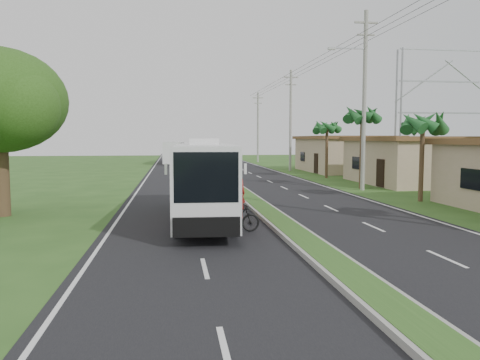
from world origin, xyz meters
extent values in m
plane|color=#2C501D|center=(0.00, 0.00, 0.00)|extent=(180.00, 180.00, 0.00)
cube|color=black|center=(0.00, 20.00, 0.01)|extent=(14.00, 160.00, 0.02)
cube|color=gray|center=(0.00, 20.00, 0.10)|extent=(1.20, 160.00, 0.17)
cube|color=#2C501D|center=(0.00, 20.00, 0.18)|extent=(0.95, 160.00, 0.02)
cube|color=silver|center=(-6.70, 20.00, 0.00)|extent=(0.12, 160.00, 0.01)
cube|color=silver|center=(6.70, 20.00, 0.00)|extent=(0.12, 160.00, 0.01)
cube|color=tan|center=(14.00, 22.00, 1.68)|extent=(7.00, 10.00, 3.35)
cube|color=brown|center=(14.00, 22.00, 3.51)|extent=(7.60, 10.60, 0.32)
cube|color=tan|center=(14.00, 36.00, 1.75)|extent=(8.00, 11.00, 3.50)
cube|color=brown|center=(14.00, 36.00, 3.66)|extent=(8.60, 11.60, 0.32)
cylinder|color=#473321|center=(9.40, 12.00, 2.30)|extent=(0.26, 0.26, 4.60)
cylinder|color=#473321|center=(8.80, 19.00, 2.70)|extent=(0.26, 0.26, 5.40)
cylinder|color=#473321|center=(9.30, 28.00, 2.40)|extent=(0.26, 0.26, 4.80)
cylinder|color=#473321|center=(-12.00, 10.00, 2.00)|extent=(0.70, 0.70, 4.00)
sphere|color=#254713|center=(-10.80, 9.00, 4.90)|extent=(3.40, 3.40, 3.40)
cylinder|color=gray|center=(8.50, 18.00, 6.00)|extent=(0.28, 0.28, 12.00)
cube|color=gray|center=(8.50, 18.00, 11.20)|extent=(1.60, 0.12, 0.12)
cube|color=gray|center=(8.50, 18.00, 10.40)|extent=(1.20, 0.10, 0.10)
cube|color=gray|center=(7.30, 18.00, 9.50)|extent=(2.40, 0.10, 0.10)
cylinder|color=gray|center=(8.50, 38.00, 5.50)|extent=(0.28, 0.28, 11.00)
cube|color=gray|center=(8.50, 38.00, 10.20)|extent=(1.60, 0.12, 0.12)
cube|color=gray|center=(8.50, 38.00, 9.40)|extent=(1.20, 0.10, 0.10)
cylinder|color=gray|center=(8.50, 58.00, 5.25)|extent=(0.28, 0.28, 10.50)
cube|color=gray|center=(8.50, 58.00, 9.70)|extent=(1.60, 0.12, 0.12)
cube|color=gray|center=(8.50, 58.00, 8.90)|extent=(1.20, 0.10, 0.10)
cylinder|color=gray|center=(17.00, 29.50, 6.00)|extent=(0.18, 0.18, 12.00)
cylinder|color=gray|center=(17.00, 30.50, 6.00)|extent=(0.18, 0.18, 12.00)
cube|color=gray|center=(22.00, 30.00, 6.00)|extent=(10.00, 0.14, 0.14)
cube|color=gray|center=(22.00, 30.00, 9.00)|extent=(10.00, 0.14, 0.14)
cube|color=gray|center=(22.00, 30.00, 12.00)|extent=(10.00, 0.14, 0.14)
cube|color=white|center=(-2.98, 7.63, 1.83)|extent=(2.86, 10.94, 2.84)
cube|color=black|center=(-2.95, 8.17, 2.45)|extent=(2.79, 8.78, 1.14)
cube|color=black|center=(-3.29, 2.28, 2.28)|extent=(2.04, 0.25, 1.59)
cube|color=#B00E26|center=(-3.05, 6.55, 1.26)|extent=(2.57, 4.82, 0.50)
cube|color=yellow|center=(-2.97, 7.90, 1.03)|extent=(2.46, 2.83, 0.23)
cube|color=white|center=(-2.92, 8.71, 3.38)|extent=(1.38, 2.23, 0.25)
cylinder|color=black|center=(-4.20, 4.26, 0.47)|extent=(0.34, 0.95, 0.94)
cylinder|color=black|center=(-2.16, 4.15, 0.47)|extent=(0.34, 0.95, 0.94)
cylinder|color=black|center=(-3.84, 10.57, 0.47)|extent=(0.34, 0.95, 0.94)
cylinder|color=black|center=(-1.80, 10.46, 0.47)|extent=(0.34, 0.95, 0.94)
cube|color=white|center=(-4.13, 55.66, 1.63)|extent=(3.17, 10.85, 2.98)
cube|color=black|center=(-4.09, 56.13, 2.52)|extent=(3.00, 8.07, 1.01)
cube|color=#E85C17|center=(-4.21, 54.74, 1.06)|extent=(2.77, 5.29, 0.33)
cylinder|color=black|center=(-5.50, 51.34, 0.45)|extent=(0.35, 0.91, 0.89)
cylinder|color=black|center=(-3.46, 51.18, 0.45)|extent=(0.35, 0.91, 0.89)
cylinder|color=black|center=(-4.84, 59.69, 0.45)|extent=(0.35, 0.91, 0.89)
cylinder|color=black|center=(-2.80, 59.53, 0.45)|extent=(0.35, 0.91, 0.89)
imported|color=black|center=(-2.00, 4.70, 0.53)|extent=(1.79, 0.63, 1.05)
imported|color=maroon|center=(-2.00, 4.70, 1.47)|extent=(0.70, 0.49, 1.84)
camera|label=1|loc=(-4.30, -12.31, 3.48)|focal=35.00mm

